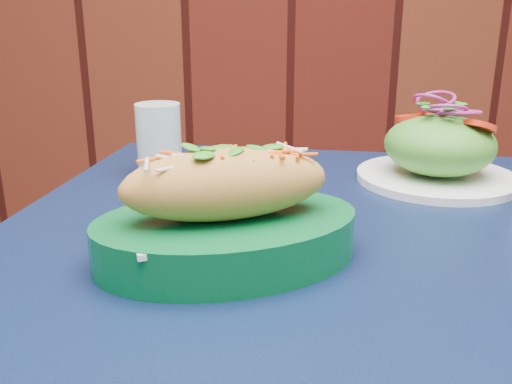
{
  "coord_description": "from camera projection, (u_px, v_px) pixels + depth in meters",
  "views": [
    {
      "loc": [
        0.29,
        0.76,
        1.01
      ],
      "look_at": [
        0.28,
        1.37,
        0.81
      ],
      "focal_mm": 40.0,
      "sensor_mm": 36.0,
      "label": 1
    }
  ],
  "objects": [
    {
      "name": "banh_mi_basket",
      "position": [
        227.0,
        217.0,
        0.6
      ],
      "size": [
        0.33,
        0.26,
        0.13
      ],
      "rotation": [
        0.0,
        0.0,
        0.31
      ],
      "color": "#065727",
      "rests_on": "cafe_table"
    },
    {
      "name": "cafe_table",
      "position": [
        319.0,
        292.0,
        0.73
      ],
      "size": [
        0.91,
        0.91,
        0.75
      ],
      "rotation": [
        0.0,
        0.0,
        -0.14
      ],
      "color": "black",
      "rests_on": "ground"
    },
    {
      "name": "salad_plate",
      "position": [
        439.0,
        150.0,
        0.87
      ],
      "size": [
        0.24,
        0.24,
        0.13
      ],
      "rotation": [
        0.0,
        0.0,
        0.35
      ],
      "color": "white",
      "rests_on": "cafe_table"
    },
    {
      "name": "water_glass",
      "position": [
        159.0,
        140.0,
        0.9
      ],
      "size": [
        0.07,
        0.07,
        0.11
      ],
      "primitive_type": "cylinder",
      "color": "silver",
      "rests_on": "cafe_table"
    }
  ]
}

